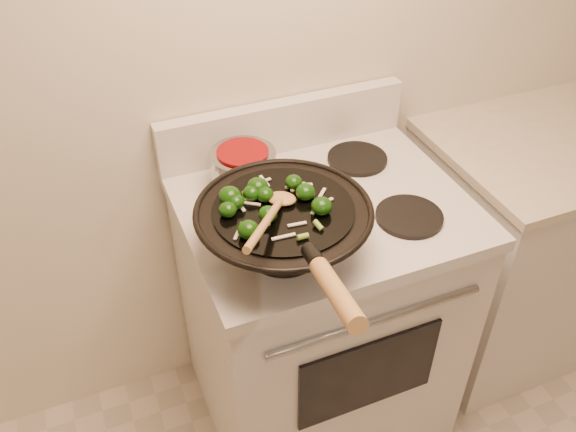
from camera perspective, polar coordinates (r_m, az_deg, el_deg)
name	(u,v)px	position (r m, az deg, el deg)	size (l,w,h in m)	color
stove	(318,312)	(1.99, 2.86, -8.97)	(0.78, 0.67, 1.08)	silver
counter_unit	(535,241)	(2.44, 22.10, -2.19)	(0.87, 0.62, 0.91)	silver
wok	(284,228)	(1.46, -0.36, -1.13)	(0.43, 0.71, 0.28)	black
stirfry	(265,200)	(1.42, -2.12, 1.48)	(0.27, 0.27, 0.05)	#0F3508
wooden_spoon	(273,212)	(1.36, -1.44, 0.39)	(0.22, 0.28, 0.10)	#A67842
saucepan	(243,168)	(1.70, -4.20, 4.50)	(0.18, 0.29, 0.11)	#929499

